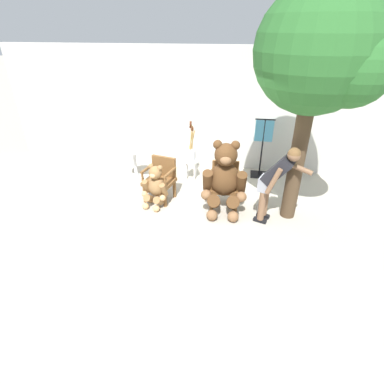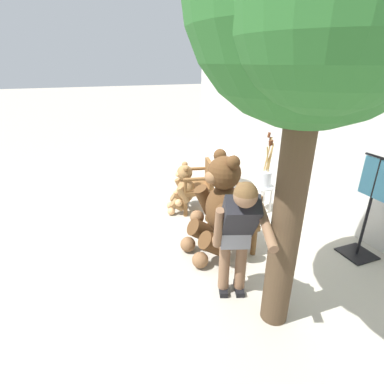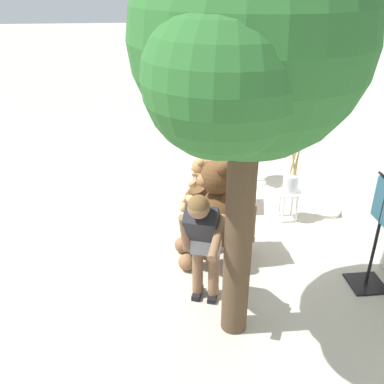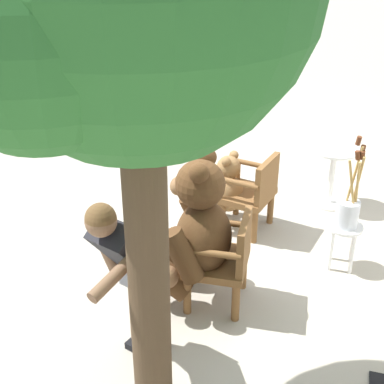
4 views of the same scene
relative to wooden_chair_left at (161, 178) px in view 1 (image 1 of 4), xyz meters
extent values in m
plane|color=#A8A091|center=(0.64, -0.49, -0.46)|extent=(60.00, 60.00, 0.00)
cube|color=beige|center=(0.64, 1.91, 0.94)|extent=(10.00, 0.16, 2.80)
cube|color=brown|center=(-0.01, -0.06, -0.06)|extent=(0.66, 0.63, 0.07)
cylinder|color=brown|center=(-0.29, -0.21, -0.28)|extent=(0.07, 0.07, 0.37)
cylinder|color=brown|center=(0.16, -0.32, -0.28)|extent=(0.07, 0.07, 0.37)
cylinder|color=brown|center=(-0.19, 0.20, -0.28)|extent=(0.07, 0.07, 0.37)
cylinder|color=brown|center=(0.26, 0.09, -0.28)|extent=(0.07, 0.07, 0.37)
cube|color=brown|center=(0.04, 0.16, 0.19)|extent=(0.52, 0.17, 0.42)
cylinder|color=brown|center=(-0.26, 0.00, 0.20)|extent=(0.16, 0.48, 0.06)
cylinder|color=brown|center=(-0.30, -0.21, 0.09)|extent=(0.05, 0.05, 0.22)
cylinder|color=brown|center=(0.23, -0.12, 0.20)|extent=(0.16, 0.48, 0.06)
cylinder|color=brown|center=(0.18, -0.32, 0.09)|extent=(0.05, 0.05, 0.22)
cube|color=brown|center=(1.30, -0.06, -0.06)|extent=(0.59, 0.55, 0.07)
cylinder|color=brown|center=(1.08, -0.28, -0.28)|extent=(0.07, 0.07, 0.37)
cylinder|color=brown|center=(1.54, -0.26, -0.28)|extent=(0.07, 0.07, 0.37)
cylinder|color=brown|center=(1.05, 0.14, -0.28)|extent=(0.07, 0.07, 0.37)
cylinder|color=brown|center=(1.51, 0.16, -0.28)|extent=(0.07, 0.07, 0.37)
cube|color=brown|center=(1.28, 0.17, 0.19)|extent=(0.52, 0.09, 0.42)
cylinder|color=brown|center=(1.05, -0.08, 0.20)|extent=(0.08, 0.48, 0.06)
cylinder|color=brown|center=(1.06, -0.29, 0.09)|extent=(0.05, 0.05, 0.22)
cylinder|color=brown|center=(1.54, -0.05, 0.20)|extent=(0.08, 0.48, 0.06)
cylinder|color=brown|center=(1.56, -0.26, 0.09)|extent=(0.05, 0.05, 0.22)
ellipsoid|color=#4C3019|center=(1.30, -0.18, 0.17)|extent=(0.60, 0.51, 0.66)
sphere|color=#4C3019|center=(1.30, -0.21, 0.68)|extent=(0.42, 0.42, 0.42)
ellipsoid|color=brown|center=(1.31, -0.39, 0.65)|extent=(0.21, 0.16, 0.15)
sphere|color=black|center=(1.31, -0.39, 0.66)|extent=(0.06, 0.06, 0.06)
sphere|color=#4C3019|center=(1.14, -0.20, 0.86)|extent=(0.16, 0.16, 0.16)
sphere|color=#4C3019|center=(1.45, -0.18, 0.86)|extent=(0.16, 0.16, 0.16)
cylinder|color=#4C3019|center=(1.00, -0.31, 0.17)|extent=(0.21, 0.37, 0.50)
sphere|color=brown|center=(0.99, -0.44, -0.05)|extent=(0.20, 0.20, 0.20)
cylinder|color=#4C3019|center=(1.61, -0.27, 0.17)|extent=(0.21, 0.37, 0.50)
sphere|color=brown|center=(1.63, -0.40, -0.05)|extent=(0.20, 0.20, 0.20)
cylinder|color=#4C3019|center=(1.14, -0.43, -0.18)|extent=(0.26, 0.42, 0.39)
sphere|color=brown|center=(1.13, -0.63, -0.36)|extent=(0.21, 0.21, 0.21)
cylinder|color=#4C3019|center=(1.48, -0.41, -0.18)|extent=(0.26, 0.42, 0.39)
sphere|color=brown|center=(1.51, -0.61, -0.36)|extent=(0.21, 0.21, 0.21)
ellipsoid|color=olive|center=(-0.01, -0.24, -0.07)|extent=(0.41, 0.37, 0.40)
sphere|color=olive|center=(-0.02, -0.26, 0.24)|extent=(0.26, 0.26, 0.26)
ellipsoid|color=tan|center=(-0.04, -0.37, 0.22)|extent=(0.14, 0.12, 0.09)
sphere|color=black|center=(-0.04, -0.37, 0.23)|extent=(0.04, 0.04, 0.04)
sphere|color=olive|center=(-0.11, -0.23, 0.35)|extent=(0.10, 0.10, 0.10)
sphere|color=olive|center=(0.08, -0.27, 0.35)|extent=(0.10, 0.10, 0.10)
cylinder|color=olive|center=(-0.21, -0.26, -0.07)|extent=(0.16, 0.24, 0.31)
sphere|color=tan|center=(-0.24, -0.34, -0.21)|extent=(0.12, 0.12, 0.12)
cylinder|color=olive|center=(0.16, -0.35, -0.07)|extent=(0.16, 0.24, 0.31)
sphere|color=tan|center=(0.15, -0.43, -0.21)|extent=(0.12, 0.12, 0.12)
cylinder|color=olive|center=(-0.15, -0.36, -0.29)|extent=(0.20, 0.28, 0.24)
sphere|color=tan|center=(-0.19, -0.48, -0.40)|extent=(0.13, 0.13, 0.13)
cylinder|color=olive|center=(0.06, -0.41, -0.29)|extent=(0.20, 0.28, 0.24)
sphere|color=tan|center=(0.04, -0.53, -0.40)|extent=(0.13, 0.13, 0.13)
cube|color=black|center=(2.00, -0.53, -0.43)|extent=(0.26, 0.17, 0.06)
cylinder|color=brown|center=(2.00, -0.53, 0.01)|extent=(0.12, 0.12, 0.82)
cube|color=black|center=(2.06, -0.36, -0.43)|extent=(0.26, 0.17, 0.06)
cylinder|color=brown|center=(2.06, -0.36, 0.01)|extent=(0.12, 0.12, 0.82)
cube|color=gray|center=(2.03, -0.44, 0.29)|extent=(0.31, 0.36, 0.24)
cube|color=black|center=(2.19, -0.50, 0.57)|extent=(0.57, 0.46, 0.55)
sphere|color=brown|center=(2.39, -0.57, 0.89)|extent=(0.21, 0.21, 0.21)
sphere|color=brown|center=(2.39, -0.57, 0.91)|extent=(0.21, 0.21, 0.21)
cylinder|color=brown|center=(2.49, -0.40, 0.62)|extent=(0.56, 0.27, 0.20)
cylinder|color=brown|center=(2.13, -0.68, 0.45)|extent=(0.25, 0.16, 0.50)
cylinder|color=white|center=(0.44, 0.99, -0.02)|extent=(0.34, 0.34, 0.03)
cylinder|color=white|center=(0.54, 1.09, -0.25)|extent=(0.04, 0.04, 0.43)
cylinder|color=white|center=(0.34, 1.09, -0.25)|extent=(0.04, 0.04, 0.43)
cylinder|color=white|center=(0.54, 0.89, -0.25)|extent=(0.04, 0.04, 0.43)
cylinder|color=white|center=(0.34, 0.89, -0.25)|extent=(0.04, 0.04, 0.43)
cylinder|color=silver|center=(0.44, 0.99, 0.13)|extent=(0.22, 0.22, 0.26)
cylinder|color=tan|center=(0.47, 1.00, 0.39)|extent=(0.07, 0.15, 0.62)
cylinder|color=#592D19|center=(0.47, 1.00, 0.74)|extent=(0.05, 0.06, 0.09)
cylinder|color=tan|center=(0.46, 1.04, 0.39)|extent=(0.15, 0.06, 0.62)
cylinder|color=#592D19|center=(0.46, 1.04, 0.74)|extent=(0.06, 0.05, 0.09)
cylinder|color=tan|center=(0.44, 0.99, 0.45)|extent=(0.06, 0.11, 0.75)
cylinder|color=#592D19|center=(0.44, 0.99, 0.86)|extent=(0.05, 0.05, 0.09)
cylinder|color=tan|center=(0.43, 1.04, 0.41)|extent=(0.15, 0.06, 0.66)
cylinder|color=#592D19|center=(0.43, 1.04, 0.78)|extent=(0.06, 0.05, 0.09)
cylinder|color=white|center=(-0.83, 0.81, 0.24)|extent=(0.56, 0.56, 0.03)
cylinder|color=white|center=(-0.83, 0.81, -0.12)|extent=(0.07, 0.07, 0.69)
cylinder|color=white|center=(-0.83, 0.81, -0.45)|extent=(0.40, 0.40, 0.03)
cylinder|color=#473523|center=(2.52, -0.21, 0.70)|extent=(0.26, 0.26, 2.33)
sphere|color=#286028|center=(2.52, -0.21, 2.37)|extent=(1.83, 1.83, 1.83)
sphere|color=#286028|center=(2.98, -0.48, 2.19)|extent=(1.10, 1.10, 1.10)
cube|color=black|center=(2.02, 1.47, -0.45)|extent=(0.40, 0.40, 0.02)
cylinder|color=black|center=(2.02, 1.47, 0.21)|extent=(0.04, 0.04, 1.35)
cylinder|color=black|center=(2.02, 1.47, 0.89)|extent=(0.44, 0.03, 0.03)
cube|color=#4C99BF|center=(2.02, 1.47, 0.63)|extent=(0.40, 0.03, 0.48)
camera|label=1|loc=(1.57, -5.21, 2.69)|focal=28.00mm
camera|label=2|loc=(4.36, -1.81, 1.93)|focal=28.00mm
camera|label=3|loc=(5.79, -0.98, 2.79)|focal=40.00mm
camera|label=4|loc=(5.04, 0.81, 2.62)|focal=50.00mm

